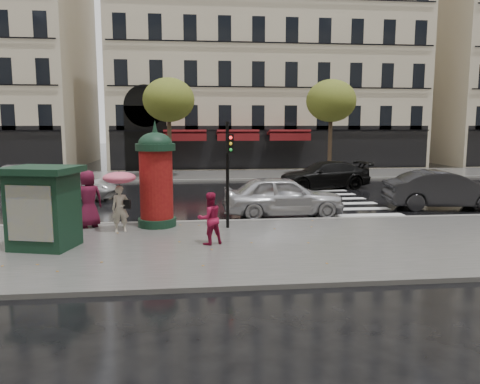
{
  "coord_description": "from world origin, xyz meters",
  "views": [
    {
      "loc": [
        -0.72,
        -13.63,
        3.56
      ],
      "look_at": [
        0.93,
        1.5,
        1.37
      ],
      "focal_mm": 35.0,
      "sensor_mm": 36.0,
      "label": 1
    }
  ],
  "objects": [
    {
      "name": "woman_red",
      "position": [
        -0.16,
        -0.34,
        0.88
      ],
      "size": [
        0.91,
        0.82,
        1.53
      ],
      "primitive_type": "imported",
      "rotation": [
        0.0,
        0.0,
        3.53
      ],
      "color": "maroon",
      "rests_on": "near_sidewalk"
    },
    {
      "name": "newsstand",
      "position": [
        -4.8,
        -0.23,
        1.3
      ],
      "size": [
        2.26,
        2.05,
        2.3
      ],
      "color": "black",
      "rests_on": "near_sidewalk"
    },
    {
      "name": "bldg_far_corner",
      "position": [
        6.0,
        30.0,
        11.31
      ],
      "size": [
        26.0,
        14.0,
        22.9
      ],
      "color": "#B7A88C",
      "rests_on": "ground"
    },
    {
      "name": "far_sidewalk",
      "position": [
        0.0,
        19.0,
        0.06
      ],
      "size": [
        90.0,
        6.0,
        0.12
      ],
      "primitive_type": "cube",
      "color": "#474744",
      "rests_on": "ground"
    },
    {
      "name": "man_burgundy",
      "position": [
        -4.12,
        2.4,
        1.09
      ],
      "size": [
        1.13,
        0.99,
        1.95
      ],
      "primitive_type": "imported",
      "rotation": [
        0.0,
        0.0,
        3.63
      ],
      "color": "#551128",
      "rests_on": "near_sidewalk"
    },
    {
      "name": "woman_umbrella",
      "position": [
        -2.95,
        1.58,
        1.45
      ],
      "size": [
        1.05,
        1.05,
        2.02
      ],
      "color": "beige",
      "rests_on": "near_sidewalk"
    },
    {
      "name": "morris_column",
      "position": [
        -1.85,
        2.35,
        1.85
      ],
      "size": [
        1.34,
        1.34,
        3.61
      ],
      "color": "black",
      "rests_on": "near_sidewalk"
    },
    {
      "name": "near_sidewalk",
      "position": [
        0.0,
        -0.5,
        0.06
      ],
      "size": [
        90.0,
        7.0,
        0.12
      ],
      "primitive_type": "cube",
      "color": "#474744",
      "rests_on": "ground"
    },
    {
      "name": "car_silver",
      "position": [
        2.92,
        4.2,
        0.8
      ],
      "size": [
        4.73,
        1.92,
        1.61
      ],
      "primitive_type": "imported",
      "rotation": [
        0.0,
        0.0,
        1.57
      ],
      "color": "#B9B9BE",
      "rests_on": "ground"
    },
    {
      "name": "near_kerb",
      "position": [
        0.0,
        3.0,
        0.07
      ],
      "size": [
        90.0,
        0.25,
        0.14
      ],
      "primitive_type": "cube",
      "color": "slate",
      "rests_on": "ground"
    },
    {
      "name": "car_white",
      "position": [
        -6.56,
        9.41,
        0.67
      ],
      "size": [
        5.03,
        2.79,
        1.33
      ],
      "primitive_type": "imported",
      "rotation": [
        0.0,
        0.0,
        1.45
      ],
      "color": "#BABABA",
      "rests_on": "ground"
    },
    {
      "name": "ground",
      "position": [
        0.0,
        0.0,
        0.0
      ],
      "size": [
        160.0,
        160.0,
        0.0
      ],
      "primitive_type": "plane",
      "color": "black",
      "rests_on": "ground"
    },
    {
      "name": "traffic_light",
      "position": [
        0.57,
        1.73,
        2.27
      ],
      "size": [
        0.26,
        0.35,
        3.55
      ],
      "color": "black",
      "rests_on": "near_sidewalk"
    },
    {
      "name": "car_far_silver",
      "position": [
        -11.12,
        14.94,
        0.69
      ],
      "size": [
        4.18,
        1.97,
        1.38
      ],
      "primitive_type": "imported",
      "rotation": [
        0.0,
        0.0,
        -1.49
      ],
      "color": "#A6A5AA",
      "rests_on": "ground"
    },
    {
      "name": "car_darkgrey",
      "position": [
        10.12,
        5.07,
        0.81
      ],
      "size": [
        5.09,
        2.3,
        1.62
      ],
      "primitive_type": "imported",
      "rotation": [
        0.0,
        0.0,
        1.45
      ],
      "color": "black",
      "rests_on": "ground"
    },
    {
      "name": "zebra_crossing",
      "position": [
        6.0,
        9.6,
        0.01
      ],
      "size": [
        3.6,
        11.75,
        0.01
      ],
      "primitive_type": "cube",
      "color": "silver",
      "rests_on": "ground"
    },
    {
      "name": "car_black",
      "position": [
        6.84,
        11.99,
        0.76
      ],
      "size": [
        5.46,
        2.78,
        1.52
      ],
      "primitive_type": "imported",
      "rotation": [
        0.0,
        0.0,
        -1.44
      ],
      "color": "black",
      "rests_on": "ground"
    },
    {
      "name": "tree_far_right",
      "position": [
        9.0,
        18.0,
        5.17
      ],
      "size": [
        3.4,
        3.4,
        6.64
      ],
      "color": "#38281C",
      "rests_on": "ground"
    },
    {
      "name": "tree_far_left",
      "position": [
        -2.0,
        18.0,
        5.17
      ],
      "size": [
        3.4,
        3.4,
        6.64
      ],
      "color": "#38281C",
      "rests_on": "ground"
    },
    {
      "name": "far_kerb",
      "position": [
        0.0,
        16.0,
        0.07
      ],
      "size": [
        90.0,
        0.25,
        0.14
      ],
      "primitive_type": "cube",
      "color": "slate",
      "rests_on": "ground"
    }
  ]
}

